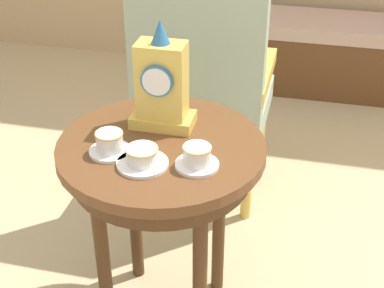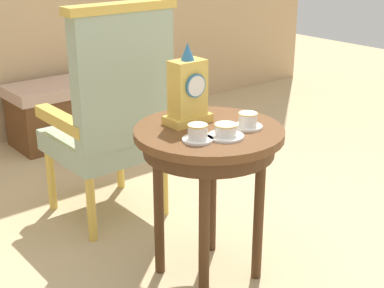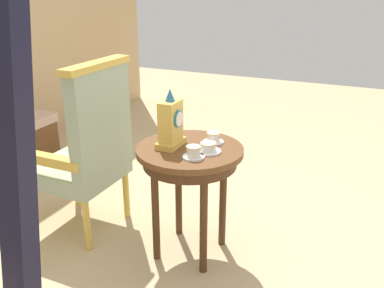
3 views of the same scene
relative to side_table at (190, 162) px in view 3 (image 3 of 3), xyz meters
The scene contains 9 objects.
ground_plane 0.61m from the side_table, ahead, with size 10.00×10.00×0.00m, color tan.
side_table is the anchor object (origin of this frame).
teacup_left 0.19m from the side_table, 147.96° to the right, with size 0.12×0.12×0.07m.
teacup_right 0.17m from the side_table, 99.07° to the right, with size 0.14×0.14×0.06m.
teacup_center 0.20m from the side_table, 35.47° to the right, with size 0.12×0.12×0.06m.
mantel_clock 0.25m from the side_table, 102.63° to the left, with size 0.19×0.11×0.34m.
armchair 0.70m from the side_table, 92.24° to the left, with size 0.56×0.53×1.14m.
harp 1.13m from the side_table, 168.40° to the left, with size 0.40×0.24×1.85m.
window_bench 2.03m from the side_table, 78.32° to the left, with size 0.95×0.40×0.44m.
Camera 3 is at (-2.12, -0.95, 1.58)m, focal length 39.91 mm.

